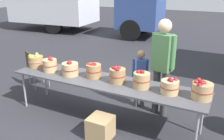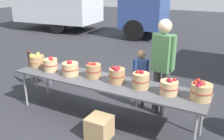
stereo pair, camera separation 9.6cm
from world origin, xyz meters
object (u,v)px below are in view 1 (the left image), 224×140
Objects in this scene: apple_basket_green_0 at (36,61)px; box_truck at (72,1)px; vendor_adult at (163,61)px; apple_basket_red_0 at (50,65)px; apple_basket_red_6 at (202,90)px; apple_basket_red_4 at (141,80)px; child_customer at (140,74)px; apple_basket_red_3 at (117,75)px; produce_crate at (101,128)px; market_table at (104,82)px; apple_basket_red_1 at (70,69)px; folding_chair at (35,67)px; apple_basket_red_2 at (94,70)px; apple_basket_red_5 at (170,87)px.

apple_basket_green_0 is 0.04× the size of box_truck.
apple_basket_green_0 is 2.49m from vendor_adult.
apple_basket_red_0 is 2.74m from apple_basket_red_6.
apple_basket_red_4 is 0.81m from child_customer.
produce_crate is at bearing -91.43° from apple_basket_red_3.
apple_basket_red_3 is at bearing 56.66° from child_customer.
box_truck is (-5.87, 6.82, 0.60)m from apple_basket_red_3.
apple_basket_red_1 is (-0.68, -0.05, 0.16)m from market_table.
apple_basket_red_0 is 1.22m from folding_chair.
apple_basket_red_3 is (0.48, -0.02, 0.00)m from apple_basket_red_2.
apple_basket_red_1 reaches higher than apple_basket_red_5.
apple_basket_red_4 is at bearing 90.02° from child_customer.
child_customer reaches higher than apple_basket_red_1.
box_truck is (-4.49, 6.90, 0.61)m from apple_basket_red_0.
apple_basket_red_2 is 0.48m from apple_basket_red_3.
apple_basket_green_0 is at bearing 174.92° from apple_basket_red_1.
box_truck reaches higher than apple_basket_red_4.
box_truck reaches higher than produce_crate.
vendor_adult is at bearing 115.84° from apple_basket_red_5.
child_customer is (-0.44, 0.10, -0.36)m from vendor_adult.
apple_basket_red_4 is at bearing -164.80° from folding_chair.
apple_basket_red_5 is (1.14, -0.00, 0.15)m from market_table.
produce_crate is (-0.45, -0.55, -0.70)m from apple_basket_red_4.
folding_chair is (-1.47, 0.59, -0.37)m from apple_basket_red_1.
folding_chair is (-2.53, -0.20, -0.18)m from child_customer.
apple_basket_red_4 reaches higher than folding_chair.
apple_basket_red_6 is 0.87× the size of produce_crate.
apple_basket_red_2 and apple_basket_red_6 have the same top height.
apple_basket_red_2 is 1.38m from apple_basket_red_5.
apple_basket_red_0 is at bearing -177.95° from apple_basket_red_4.
child_customer is at bearing 83.02° from produce_crate.
produce_crate is at bearing 61.01° from child_customer.
apple_basket_red_1 reaches higher than apple_basket_red_0.
apple_basket_red_3 is at bearing -179.70° from apple_basket_red_6.
apple_basket_red_5 is 0.91× the size of apple_basket_red_6.
apple_basket_red_1 is 1.34m from child_customer.
apple_basket_red_5 is at bearing -0.77° from apple_basket_green_0.
vendor_adult reaches higher than apple_basket_red_6.
apple_basket_red_2 is 0.16× the size of vendor_adult.
apple_basket_green_0 is 0.44m from apple_basket_red_0.
market_table is 12.15× the size of apple_basket_red_5.
apple_basket_red_3 is (1.82, -0.00, 0.01)m from apple_basket_green_0.
vendor_adult is 0.58m from child_customer.
folding_chair is (-2.82, 0.52, -0.38)m from apple_basket_red_4.
vendor_adult is (-0.31, 0.65, 0.18)m from apple_basket_red_5.
produce_crate is at bearing -129.14° from apple_basket_red_4.
apple_basket_red_2 is 0.33× the size of folding_chair.
market_table is 8.91m from box_truck.
apple_basket_red_5 reaches higher than produce_crate.
apple_basket_green_0 is at bearing 179.94° from apple_basket_red_3.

